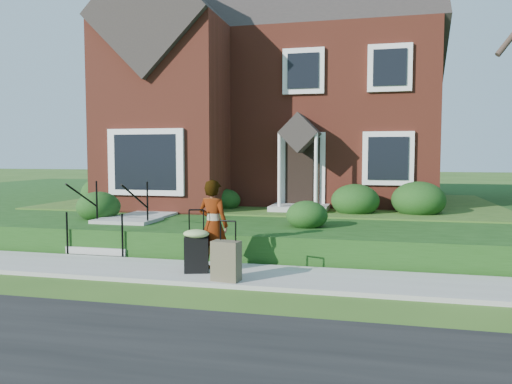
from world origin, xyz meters
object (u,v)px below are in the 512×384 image
(front_steps, at_px, (118,230))
(suitcase_olive, at_px, (226,261))
(suitcase_black, at_px, (196,248))
(woman, at_px, (213,225))

(front_steps, bearing_deg, suitcase_olive, -36.01)
(front_steps, relative_size, suitcase_black, 1.77)
(front_steps, bearing_deg, suitcase_black, -36.81)
(woman, bearing_deg, front_steps, -15.83)
(front_steps, relative_size, woman, 1.21)
(woman, bearing_deg, suitcase_olive, 137.68)
(front_steps, distance_m, suitcase_black, 3.30)
(woman, height_order, suitcase_olive, woman)
(woman, height_order, suitcase_black, woman)
(suitcase_black, height_order, suitcase_olive, suitcase_black)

